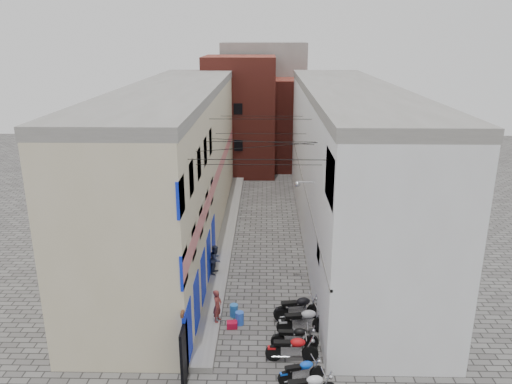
# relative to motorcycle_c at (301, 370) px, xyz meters

# --- Properties ---
(ground) EXTENTS (90.00, 90.00, 0.00)m
(ground) POSITION_rel_motorcycle_c_xyz_m (-1.57, 0.37, -0.50)
(ground) COLOR #514E4C
(ground) RESTS_ON ground
(plinth) EXTENTS (0.90, 26.00, 0.25)m
(plinth) POSITION_rel_motorcycle_c_xyz_m (-3.62, 13.37, -0.37)
(plinth) COLOR slate
(plinth) RESTS_ON ground
(building_left) EXTENTS (5.10, 27.00, 9.00)m
(building_left) POSITION_rel_motorcycle_c_xyz_m (-6.55, 13.32, 4.00)
(building_left) COLOR #C4B894
(building_left) RESTS_ON ground
(building_right) EXTENTS (5.94, 26.00, 9.00)m
(building_right) POSITION_rel_motorcycle_c_xyz_m (3.42, 13.37, 4.01)
(building_right) COLOR white
(building_right) RESTS_ON ground
(building_far_brick_left) EXTENTS (6.00, 6.00, 10.00)m
(building_far_brick_left) POSITION_rel_motorcycle_c_xyz_m (-3.57, 28.37, 4.50)
(building_far_brick_left) COLOR maroon
(building_far_brick_left) RESTS_ON ground
(building_far_brick_right) EXTENTS (5.00, 6.00, 8.00)m
(building_far_brick_right) POSITION_rel_motorcycle_c_xyz_m (1.43, 30.37, 3.50)
(building_far_brick_right) COLOR maroon
(building_far_brick_right) RESTS_ON ground
(building_far_concrete) EXTENTS (8.00, 5.00, 11.00)m
(building_far_concrete) POSITION_rel_motorcycle_c_xyz_m (-1.57, 34.37, 5.00)
(building_far_concrete) COLOR slate
(building_far_concrete) RESTS_ON ground
(far_shopfront) EXTENTS (2.00, 0.30, 2.40)m
(far_shopfront) POSITION_rel_motorcycle_c_xyz_m (-1.57, 25.57, 0.70)
(far_shopfront) COLOR black
(far_shopfront) RESTS_ON ground
(overhead_wires) EXTENTS (5.80, 13.02, 1.32)m
(overhead_wires) POSITION_rel_motorcycle_c_xyz_m (-1.57, 8.02, 6.63)
(overhead_wires) COLOR black
(overhead_wires) RESTS_ON ground
(motorcycle_c) EXTENTS (1.80, 0.98, 1.00)m
(motorcycle_c) POSITION_rel_motorcycle_c_xyz_m (0.00, 0.00, 0.00)
(motorcycle_c) COLOR blue
(motorcycle_c) RESTS_ON ground
(motorcycle_d) EXTENTS (2.01, 0.63, 1.16)m
(motorcycle_d) POSITION_rel_motorcycle_c_xyz_m (-0.27, 1.22, 0.08)
(motorcycle_d) COLOR red
(motorcycle_d) RESTS_ON ground
(motorcycle_e) EXTENTS (1.89, 0.63, 1.09)m
(motorcycle_e) POSITION_rel_motorcycle_c_xyz_m (-0.12, 1.98, 0.05)
(motorcycle_e) COLOR black
(motorcycle_e) RESTS_ON ground
(motorcycle_f) EXTENTS (2.26, 0.99, 1.26)m
(motorcycle_f) POSITION_rel_motorcycle_c_xyz_m (0.26, 3.04, 0.13)
(motorcycle_f) COLOR #9D9DA1
(motorcycle_f) RESTS_ON ground
(motorcycle_g) EXTENTS (2.22, 1.07, 1.23)m
(motorcycle_g) POSITION_rel_motorcycle_c_xyz_m (0.12, 4.08, 0.12)
(motorcycle_g) COLOR black
(motorcycle_g) RESTS_ON ground
(person_a) EXTENTS (0.48, 0.59, 1.42)m
(person_a) POSITION_rel_motorcycle_c_xyz_m (-3.27, 3.48, 0.46)
(person_a) COLOR brown
(person_a) RESTS_ON plinth
(person_b) EXTENTS (0.71, 0.83, 1.48)m
(person_b) POSITION_rel_motorcycle_c_xyz_m (-3.78, 7.92, 0.49)
(person_b) COLOR #2F3446
(person_b) RESTS_ON plinth
(water_jug_near) EXTENTS (0.44, 0.44, 0.57)m
(water_jug_near) POSITION_rel_motorcycle_c_xyz_m (-2.37, 3.64, -0.21)
(water_jug_near) COLOR blue
(water_jug_near) RESTS_ON ground
(water_jug_far) EXTENTS (0.41, 0.41, 0.56)m
(water_jug_far) POSITION_rel_motorcycle_c_xyz_m (-2.64, 4.27, -0.22)
(water_jug_far) COLOR blue
(water_jug_far) RESTS_ON ground
(red_crate) EXTENTS (0.46, 0.36, 0.27)m
(red_crate) POSITION_rel_motorcycle_c_xyz_m (-2.67, 3.37, -0.36)
(red_crate) COLOR #B20C2A
(red_crate) RESTS_ON ground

